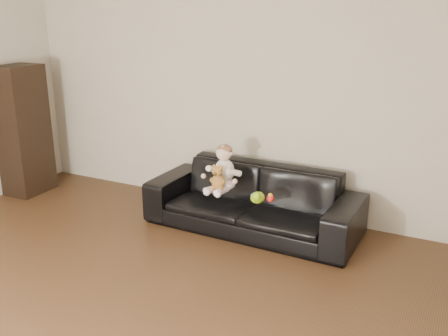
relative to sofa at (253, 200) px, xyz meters
The scene contains 9 objects.
wall_back 1.22m from the sofa, 134.30° to the left, with size 5.00×5.00×0.00m, color #B7AE9A.
sofa is the anchor object (origin of this frame).
cabinet 2.83m from the sofa, behind, with size 0.37×0.51×1.48m, color black.
shelf_item 2.88m from the sofa, behind, with size 0.18×0.25×0.28m, color silver.
baby 0.41m from the sofa, 156.94° to the right, with size 0.33×0.40×0.45m.
teddy_bear 0.44m from the sofa, 135.31° to the right, with size 0.13×0.14×0.24m.
toy_green 0.36m from the sofa, 58.97° to the right, with size 0.13×0.15×0.11m, color #8FC617.
toy_rattle 0.36m from the sofa, 38.09° to the right, with size 0.07×0.07×0.07m, color red.
toy_blue_disc 0.18m from the sofa, 55.99° to the right, with size 0.10×0.10×0.01m, color #1B88DF.
Camera 1 is at (2.28, -1.92, 2.08)m, focal length 40.00 mm.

